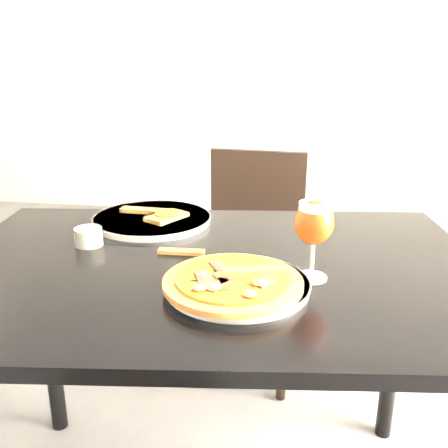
% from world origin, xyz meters
% --- Properties ---
extents(dining_table, '(1.29, 0.94, 0.75)m').
position_xyz_m(dining_table, '(-0.15, 0.23, 0.66)').
color(dining_table, black).
rests_on(dining_table, ground).
extents(chair_far, '(0.42, 0.42, 0.84)m').
position_xyz_m(chair_far, '(-0.14, 0.99, 0.47)').
color(chair_far, black).
rests_on(chair_far, ground).
extents(plate_main, '(0.36, 0.36, 0.02)m').
position_xyz_m(plate_main, '(-0.08, 0.11, 0.76)').
color(plate_main, white).
rests_on(plate_main, dining_table).
extents(pizza, '(0.27, 0.27, 0.03)m').
position_xyz_m(pizza, '(-0.09, 0.09, 0.77)').
color(pizza, '#945A23').
rests_on(pizza, plate_main).
extents(plate_second, '(0.40, 0.40, 0.02)m').
position_xyz_m(plate_second, '(-0.37, 0.48, 0.76)').
color(plate_second, white).
rests_on(plate_second, dining_table).
extents(crust_scraps, '(0.20, 0.13, 0.02)m').
position_xyz_m(crust_scraps, '(-0.35, 0.48, 0.77)').
color(crust_scraps, '#945A23').
rests_on(crust_scraps, plate_second).
extents(loose_crust, '(0.11, 0.03, 0.01)m').
position_xyz_m(loose_crust, '(-0.24, 0.27, 0.75)').
color(loose_crust, '#945A23').
rests_on(loose_crust, dining_table).
extents(sauce_cup, '(0.07, 0.07, 0.04)m').
position_xyz_m(sauce_cup, '(-0.47, 0.29, 0.77)').
color(sauce_cup, '#B4B3A2').
rests_on(sauce_cup, dining_table).
extents(beer_glass, '(0.08, 0.08, 0.17)m').
position_xyz_m(beer_glass, '(0.06, 0.18, 0.87)').
color(beer_glass, silver).
rests_on(beer_glass, dining_table).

